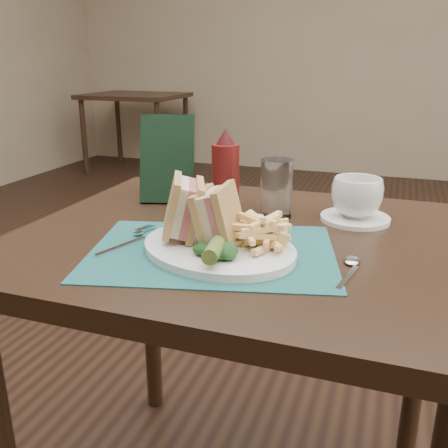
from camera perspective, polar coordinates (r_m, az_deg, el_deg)
name	(u,v)px	position (r m, az deg, el deg)	size (l,w,h in m)	color
floor	(283,393)	(1.81, 6.77, -18.68)	(7.00, 7.00, 0.00)	black
wall_back	(364,175)	(5.04, 15.73, 5.44)	(6.00, 6.00, 0.00)	gray
table_main	(240,389)	(1.19, 1.84, -18.28)	(0.90, 0.75, 0.75)	black
table_bg_left	(137,133)	(5.04, -9.95, 10.20)	(0.90, 0.75, 0.75)	black
placemat	(212,252)	(0.92, -1.38, -3.20)	(0.45, 0.32, 0.00)	#1A5452
plate	(219,248)	(0.91, -0.63, -2.81)	(0.30, 0.24, 0.01)	white
sandwich_half_a	(172,207)	(0.94, -5.94, 1.91)	(0.06, 0.12, 0.11)	tan
sandwich_half_b	(207,213)	(0.91, -1.96, 1.23)	(0.06, 0.11, 0.10)	tan
kale_garnish	(215,248)	(0.86, -1.03, -2.78)	(0.11, 0.08, 0.03)	#133415
pickle_spear	(216,245)	(0.84, -0.89, -2.47)	(0.03, 0.03, 0.12)	#536A28
fries_pile	(258,229)	(0.90, 3.88, -0.59)	(0.18, 0.20, 0.06)	#FED37F
fork	(129,239)	(0.98, -10.81, -1.69)	(0.03, 0.17, 0.01)	silver
spoon	(349,270)	(0.86, 14.14, -5.09)	(0.03, 0.15, 0.01)	silver
saucer	(355,218)	(1.13, 14.74, 0.62)	(0.15, 0.15, 0.01)	white
coffee_cup	(357,197)	(1.12, 14.94, 2.98)	(0.11, 0.11, 0.09)	white
drinking_glass	(276,188)	(1.11, 6.01, 4.06)	(0.07, 0.07, 0.13)	white
ketchup_bottle	(225,169)	(1.17, 0.17, 6.36)	(0.06, 0.06, 0.19)	#58100F
check_presenter	(167,159)	(1.23, -6.51, 7.39)	(0.13, 0.01, 0.21)	black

